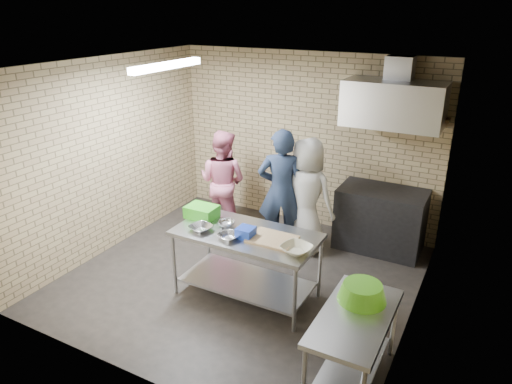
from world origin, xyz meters
TOP-DOWN VIEW (x-y plane):
  - floor at (0.00, 0.00)m, footprint 4.20×4.20m
  - ceiling at (0.00, 0.00)m, footprint 4.20×4.20m
  - back_wall at (0.00, 2.00)m, footprint 4.20×0.06m
  - front_wall at (0.00, -2.00)m, footprint 4.20×0.06m
  - left_wall at (-2.10, 0.00)m, footprint 0.06×4.00m
  - right_wall at (2.10, 0.00)m, footprint 0.06×4.00m
  - prep_table at (0.24, -0.31)m, footprint 1.69×0.84m
  - side_counter at (1.80, -1.10)m, footprint 0.60×1.20m
  - stove at (1.35, 1.65)m, footprint 1.20×0.70m
  - range_hood at (1.35, 1.70)m, footprint 1.30×0.60m
  - hood_duct at (1.35, 1.85)m, footprint 0.35×0.30m
  - wall_shelf at (1.65, 1.89)m, footprint 0.80×0.20m
  - fluorescent_fixture at (-1.00, 0.00)m, footprint 0.10×1.25m
  - green_crate at (-0.46, -0.19)m, footprint 0.38×0.28m
  - blue_tub at (0.29, -0.41)m, footprint 0.19×0.19m
  - cutting_board at (0.59, -0.33)m, footprint 0.52×0.39m
  - mixing_bowl_a at (-0.26, -0.51)m, footprint 0.32×0.32m
  - mixing_bowl_b at (-0.06, -0.26)m, footprint 0.24×0.24m
  - mixing_bowl_c at (0.14, -0.53)m, footprint 0.29×0.29m
  - ceramic_bowl at (0.94, -0.46)m, footprint 0.39×0.39m
  - green_basin at (1.78, -0.85)m, footprint 0.46×0.46m
  - bottle_red at (1.40, 1.89)m, footprint 0.07×0.07m
  - bottle_green at (1.80, 1.89)m, footprint 0.06×0.06m
  - man_navy at (0.11, 0.93)m, footprint 0.77×0.65m
  - woman_pink at (-0.97, 1.12)m, footprint 0.79×0.62m
  - woman_white at (0.42, 1.11)m, footprint 0.88×0.64m

SIDE VIEW (x-z plane):
  - floor at x=0.00m, z-range 0.00..0.00m
  - side_counter at x=1.80m, z-range 0.00..0.75m
  - prep_table at x=0.24m, z-range 0.00..0.84m
  - stove at x=1.35m, z-range 0.00..0.90m
  - woman_pink at x=-0.97m, z-range 0.00..1.60m
  - woman_white at x=0.42m, z-range 0.00..1.66m
  - green_basin at x=1.78m, z-range 0.75..0.92m
  - cutting_board at x=0.59m, z-range 0.84..0.87m
  - mixing_bowl_c at x=0.14m, z-range 0.84..0.90m
  - mixing_bowl_b at x=-0.06m, z-range 0.84..0.91m
  - mixing_bowl_a at x=-0.26m, z-range 0.84..0.91m
  - ceramic_bowl at x=0.94m, z-range 0.84..0.92m
  - man_navy at x=0.11m, z-range 0.00..1.79m
  - blue_tub at x=0.29m, z-range 0.84..0.97m
  - green_crate at x=-0.46m, z-range 0.84..0.99m
  - back_wall at x=0.00m, z-range 0.00..2.70m
  - front_wall at x=0.00m, z-range 0.00..2.70m
  - left_wall at x=-2.10m, z-range 0.00..2.70m
  - right_wall at x=2.10m, z-range 0.00..2.70m
  - wall_shelf at x=1.65m, z-range 1.90..1.94m
  - bottle_green at x=1.80m, z-range 1.94..2.09m
  - bottle_red at x=1.40m, z-range 1.94..2.12m
  - range_hood at x=1.35m, z-range 1.80..2.40m
  - hood_duct at x=1.35m, z-range 2.40..2.70m
  - fluorescent_fixture at x=-1.00m, z-range 2.60..2.68m
  - ceiling at x=0.00m, z-range 2.70..2.70m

